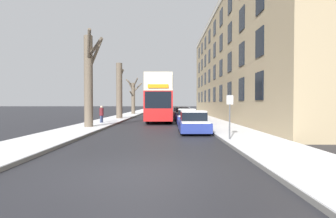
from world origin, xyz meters
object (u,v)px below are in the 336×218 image
at_px(double_decker_bus, 161,97).
at_px(street_sign_post, 230,115).
at_px(bare_tree_left_1, 120,90).
at_px(parked_car_1, 187,117).
at_px(parked_car_0, 194,123).
at_px(bare_tree_left_2, 134,97).
at_px(parked_car_2, 183,114).
at_px(parked_car_3, 181,112).
at_px(pedestrian_left_sidewalk, 102,114).
at_px(bare_tree_left_0, 90,78).

relative_size(double_decker_bus, street_sign_post, 4.62).
distance_m(bare_tree_left_1, parked_car_1, 11.13).
bearing_deg(street_sign_post, parked_car_0, 108.37).
height_order(bare_tree_left_1, bare_tree_left_2, bare_tree_left_1).
height_order(bare_tree_left_1, parked_car_1, bare_tree_left_1).
bearing_deg(bare_tree_left_2, parked_car_2, -62.34).
relative_size(bare_tree_left_2, double_decker_bus, 0.56).
distance_m(bare_tree_left_1, street_sign_post, 20.35).
xyz_separation_m(parked_car_0, parked_car_3, (0.00, 19.08, -0.01)).
height_order(pedestrian_left_sidewalk, street_sign_post, street_sign_post).
bearing_deg(parked_car_3, bare_tree_left_0, -115.00).
distance_m(bare_tree_left_2, parked_car_2, 16.30).
xyz_separation_m(bare_tree_left_2, parked_car_3, (7.49, -7.87, -2.39)).
distance_m(double_decker_bus, parked_car_1, 5.81).
bearing_deg(street_sign_post, double_decker_bus, 104.25).
xyz_separation_m(bare_tree_left_2, parked_car_2, (7.49, -14.28, -2.35)).
xyz_separation_m(bare_tree_left_0, double_decker_bus, (5.09, 8.36, -1.16)).
bearing_deg(parked_car_0, pedestrian_left_sidewalk, 137.74).
bearing_deg(double_decker_bus, bare_tree_left_0, -121.32).
distance_m(bare_tree_left_1, pedestrian_left_sidewalk, 7.51).
xyz_separation_m(bare_tree_left_1, pedestrian_left_sidewalk, (-0.34, -7.04, -2.60)).
distance_m(double_decker_bus, parked_car_3, 8.55).
bearing_deg(parked_car_2, bare_tree_left_0, -127.58).
bearing_deg(pedestrian_left_sidewalk, bare_tree_left_0, 25.04).
xyz_separation_m(bare_tree_left_0, parked_car_2, (7.60, 9.87, -3.11)).
relative_size(bare_tree_left_1, parked_car_3, 1.50).
relative_size(double_decker_bus, parked_car_1, 2.43).
relative_size(bare_tree_left_2, parked_car_2, 1.35).
height_order(bare_tree_left_0, double_decker_bus, bare_tree_left_0).
height_order(bare_tree_left_2, parked_car_2, bare_tree_left_2).
distance_m(pedestrian_left_sidewalk, street_sign_post, 14.45).
relative_size(bare_tree_left_1, bare_tree_left_2, 1.10).
relative_size(double_decker_bus, pedestrian_left_sidewalk, 6.33).
height_order(parked_car_0, street_sign_post, street_sign_post).
relative_size(bare_tree_left_1, pedestrian_left_sidewalk, 3.90).
xyz_separation_m(bare_tree_left_2, parked_car_1, (7.49, -20.65, -2.38)).
distance_m(parked_car_0, parked_car_1, 6.30).
distance_m(bare_tree_left_2, street_sign_post, 32.38).
height_order(bare_tree_left_2, pedestrian_left_sidewalk, bare_tree_left_2).
bearing_deg(bare_tree_left_0, bare_tree_left_1, 89.09).
bearing_deg(bare_tree_left_0, parked_car_2, 52.42).
distance_m(parked_car_3, pedestrian_left_sidewalk, 14.32).
height_order(bare_tree_left_1, parked_car_0, bare_tree_left_1).
height_order(parked_car_2, street_sign_post, street_sign_post).
height_order(bare_tree_left_0, pedestrian_left_sidewalk, bare_tree_left_0).
bearing_deg(parked_car_0, bare_tree_left_0, 159.81).
relative_size(parked_car_1, parked_car_2, 0.99).
bearing_deg(double_decker_bus, street_sign_post, -75.75).
xyz_separation_m(parked_car_0, street_sign_post, (1.38, -4.14, 0.69)).
bearing_deg(pedestrian_left_sidewalk, parked_car_3, 170.15).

